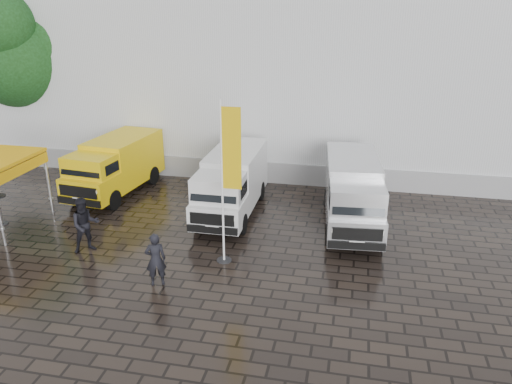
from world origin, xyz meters
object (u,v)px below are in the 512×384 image
Objects in this scene: cocktail_table at (0,210)px; person_tent at (85,225)px; wheelie_bin at (369,181)px; flagpole at (228,175)px; van_yellow at (115,168)px; van_white at (232,185)px; person_front at (156,259)px; van_silver at (352,194)px.

person_tent is at bearing -16.94° from cocktail_table.
flagpole is at bearing -108.53° from wheelie_bin.
van_yellow is at bearing 67.19° from person_tent.
van_white reaches higher than person_tent.
person_front is at bearing -111.53° from wheelie_bin.
cocktail_table is at bearing -173.52° from van_silver.
van_silver is 8.02m from person_front.
van_silver reaches higher than cocktail_table.
van_silver reaches higher than person_front.
wheelie_bin is 0.65× the size of person_front.
van_white is 4.79m from van_silver.
person_front is at bearing -21.09° from cocktail_table.
person_front is (7.64, -2.95, 0.27)m from cocktail_table.
van_white is 2.90× the size of person_tent.
van_yellow is 0.98× the size of flagpole.
van_white is 9.02m from cocktail_table.
flagpole reaches higher than van_yellow.
cocktail_table is 4.64m from person_tent.
van_yellow is 5.75m from van_white.
flagpole is at bearing -31.44° from van_yellow.
van_silver is 9.78m from person_tent.
person_tent is at bearing -160.49° from van_silver.
cocktail_table is 15.40m from wheelie_bin.
van_white is at bearing -4.92° from van_yellow.
van_white is 1.05× the size of flagpole.
person_tent is (1.54, -5.35, -0.24)m from van_yellow.
van_silver is at bearing -14.35° from person_tent.
flagpole is (-3.87, -3.80, 1.80)m from van_silver.
cocktail_table is (-9.44, 1.10, -2.48)m from flagpole.
person_tent is at bearing -67.51° from van_yellow.
cocktail_table is (-13.32, -2.70, -0.67)m from van_silver.
van_yellow reaches higher than person_tent.
van_silver is (10.43, -1.30, 0.04)m from van_yellow.
van_silver is 3.39× the size of person_front.
wheelie_bin is (5.46, 3.57, -0.67)m from van_white.
person_tent is at bearing -177.15° from flagpole.
van_silver is at bearing 11.47° from cocktail_table.
van_white is 5.89m from person_front.
van_silver is at bearing -0.65° from van_yellow.
wheelie_bin is (0.67, 3.73, -0.70)m from van_silver.
wheelie_bin is 11.33m from person_front.
flagpole reaches higher than cocktail_table.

